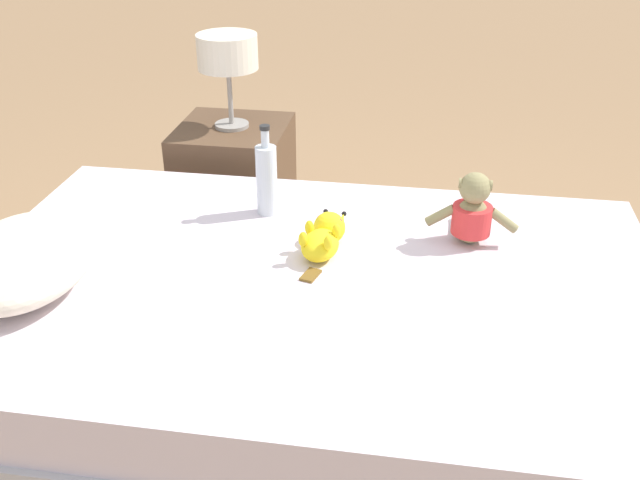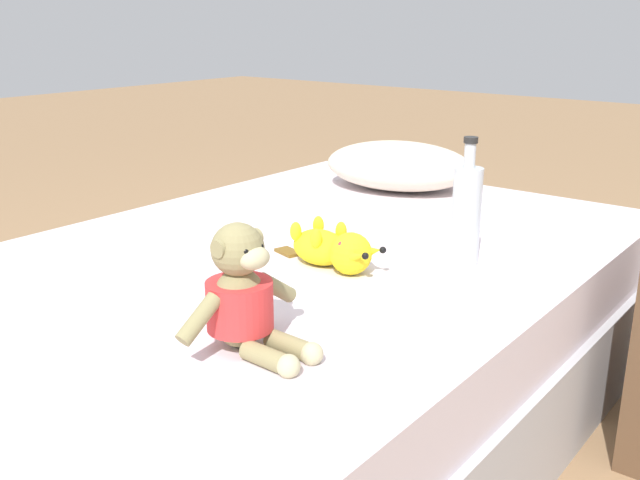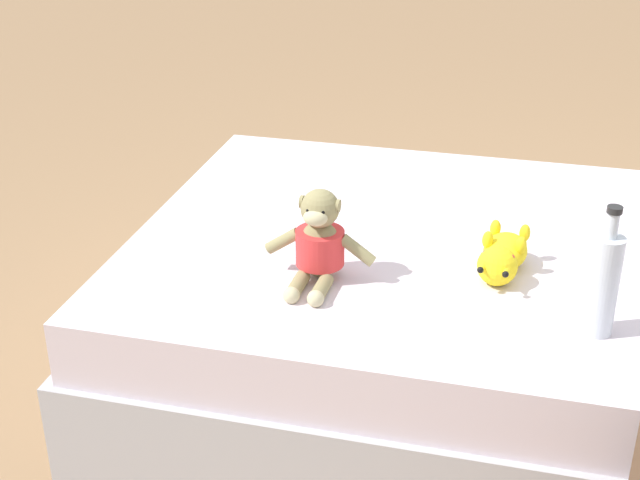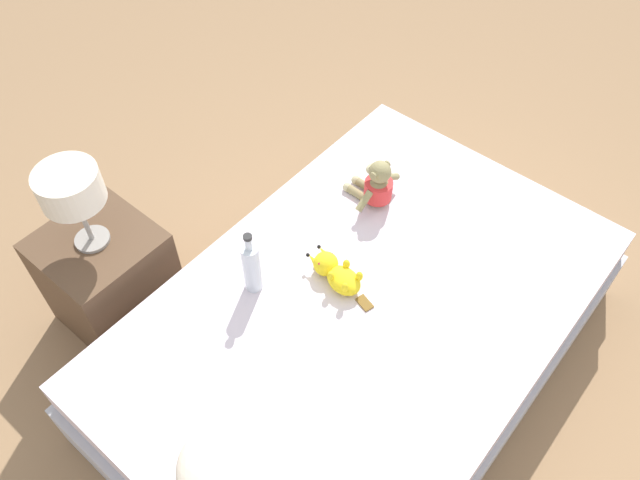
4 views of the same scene
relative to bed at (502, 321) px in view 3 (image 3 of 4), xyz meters
name	(u,v)px [view 3 (image 3 of 4)]	position (x,y,z in m)	size (l,w,h in m)	color
ground_plane	(495,388)	(0.00, 0.00, -0.23)	(16.00, 16.00, 0.00)	#93704C
bed	(502,321)	(0.00, 0.00, 0.00)	(1.37, 2.09, 0.46)	#B2B2B7
plush_monkey	(319,243)	(0.29, -0.46, 0.33)	(0.23, 0.29, 0.24)	#8E8456
plush_yellow_creature	(502,256)	(0.15, -0.02, 0.28)	(0.33, 0.13, 0.10)	yellow
glass_bottle	(603,283)	(0.38, 0.21, 0.36)	(0.07, 0.07, 0.31)	silver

